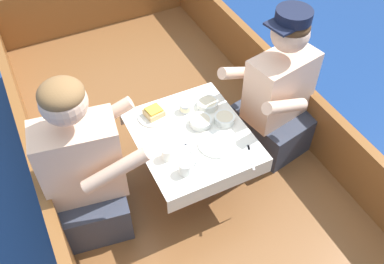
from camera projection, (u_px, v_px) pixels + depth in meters
The scene contains 21 objects.
ground_plane at pixel (185, 192), 2.92m from camera, with size 60.00×60.00×0.00m, color navy.
boat_deck at pixel (185, 180), 2.82m from camera, with size 1.72×3.64×0.28m, color brown.
gunwale_port at pixel (47, 198), 2.33m from camera, with size 0.06×3.64×0.38m, color brown.
gunwale_starboard at pixel (297, 105), 2.83m from camera, with size 0.06×3.64×0.38m, color brown.
bow_coaming at pixel (94, 3), 3.65m from camera, with size 1.60×0.06×0.44m, color brown.
cockpit_table at pixel (192, 140), 2.39m from camera, with size 0.61×0.69×0.40m.
person_port at pixel (85, 171), 2.18m from camera, with size 0.57×0.51×0.99m.
person_starboard at pixel (277, 96), 2.58m from camera, with size 0.58×0.52×0.98m.
plate_sandwich at pixel (154, 115), 2.45m from camera, with size 0.19×0.19×0.01m.
plate_bread at pixel (216, 144), 2.31m from camera, with size 0.20×0.20×0.01m.
sandwich at pixel (154, 112), 2.43m from camera, with size 0.11×0.11×0.05m.
bowl_port_near at pixel (201, 121), 2.40m from camera, with size 0.12×0.12×0.04m.
bowl_starboard_near at pixel (225, 119), 2.41m from camera, with size 0.12×0.12×0.04m.
bowl_center_far at pixel (208, 104), 2.50m from camera, with size 0.12×0.12×0.04m.
coffee_cup_port at pixel (167, 153), 2.22m from camera, with size 0.09×0.06×0.07m.
coffee_cup_starboard at pixel (185, 168), 2.15m from camera, with size 0.10×0.07×0.07m.
tin_can at pixel (185, 107), 2.47m from camera, with size 0.07×0.07×0.05m.
utensil_knife_starboard at pixel (194, 154), 2.26m from camera, with size 0.03×0.17×0.00m.
utensil_fork_port at pixel (250, 155), 2.25m from camera, with size 0.08×0.17×0.00m.
utensil_knife_port at pixel (190, 143), 2.31m from camera, with size 0.17×0.01×0.00m.
utensil_spoon_center at pixel (165, 105), 2.51m from camera, with size 0.17×0.02×0.01m.
Camera 1 is at (-0.71, -1.54, 2.41)m, focal length 40.00 mm.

